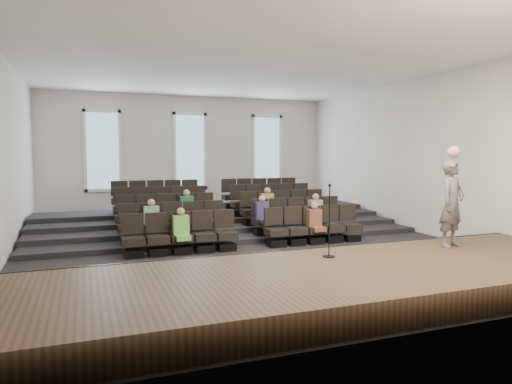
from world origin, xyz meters
TOP-DOWN VIEW (x-y plane):
  - ground at (0.00, 0.00)m, footprint 14.00×14.00m
  - ceiling at (0.00, 0.00)m, footprint 12.00×14.00m
  - wall_back at (0.00, 7.02)m, footprint 12.00×0.04m
  - wall_front at (0.00, -7.02)m, footprint 12.00×0.04m
  - wall_left at (-6.02, 0.00)m, footprint 0.04×14.00m
  - wall_right at (6.02, 0.00)m, footprint 0.04×14.00m
  - stage at (0.00, -5.10)m, footprint 11.80×3.60m
  - stage_lip at (0.00, -3.33)m, footprint 11.80×0.06m
  - risers at (0.00, 3.17)m, footprint 11.80×4.80m
  - seating_rows at (-0.00, 1.54)m, footprint 6.80×4.70m
  - windows at (0.00, 6.95)m, footprint 8.44×0.10m
  - audience at (0.10, 0.45)m, footprint 5.45×2.64m
  - speaker at (3.40, -4.24)m, footprint 0.81×0.66m
  - mic_stand at (0.33, -4.19)m, footprint 0.25×0.25m

SIDE VIEW (x-z plane):
  - ground at x=0.00m, z-range 0.00..0.00m
  - risers at x=0.00m, z-range -0.10..0.50m
  - stage at x=0.00m, z-range 0.00..0.50m
  - stage_lip at x=0.00m, z-range -0.01..0.51m
  - seating_rows at x=0.00m, z-range -0.15..1.52m
  - audience at x=0.10m, z-range 0.28..1.38m
  - mic_stand at x=0.33m, z-range 0.20..1.67m
  - speaker at x=3.40m, z-range 0.50..2.43m
  - wall_back at x=0.00m, z-range 0.00..5.00m
  - wall_front at x=0.00m, z-range 0.00..5.00m
  - wall_left at x=-6.02m, z-range 0.00..5.00m
  - wall_right at x=6.02m, z-range 0.00..5.00m
  - windows at x=0.00m, z-range 1.08..4.32m
  - ceiling at x=0.00m, z-range 5.00..5.02m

